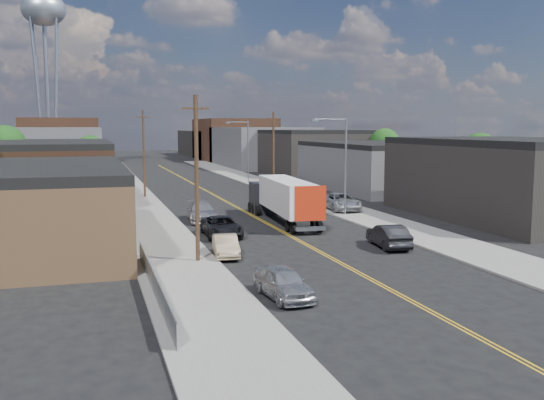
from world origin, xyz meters
TOP-DOWN VIEW (x-y plane):
  - ground at (0.00, 60.00)m, footprint 260.00×260.00m
  - centerline at (0.00, 45.00)m, footprint 0.32×120.00m
  - sidewalk_left at (-9.50, 45.00)m, footprint 5.00×140.00m
  - sidewalk_right at (9.50, 45.00)m, footprint 5.00×140.00m
  - warehouse_tan at (-18.00, 18.00)m, footprint 12.00×22.00m
  - warehouse_brown at (-18.00, 44.00)m, footprint 12.00×26.00m
  - industrial_right_a at (21.99, 20.00)m, footprint 14.00×22.00m
  - industrial_right_b at (22.00, 46.00)m, footprint 14.00×24.00m
  - industrial_right_c at (22.00, 72.00)m, footprint 14.00×22.00m
  - skyline_left_a at (-20.00, 95.00)m, footprint 16.00×30.00m
  - skyline_right_a at (20.00, 95.00)m, footprint 16.00×30.00m
  - skyline_left_b at (-20.00, 120.00)m, footprint 16.00×26.00m
  - skyline_right_b at (20.00, 120.00)m, footprint 16.00×26.00m
  - skyline_left_c at (-20.00, 140.00)m, footprint 16.00×40.00m
  - skyline_right_c at (20.00, 140.00)m, footprint 16.00×40.00m
  - water_tower at (-22.00, 110.00)m, footprint 9.00×9.00m
  - streetlight_near at (7.60, 25.00)m, footprint 3.39×0.25m
  - streetlight_far at (7.60, 60.00)m, footprint 3.39×0.25m
  - utility_pole_left_near at (-8.20, 10.00)m, footprint 1.60×0.26m
  - utility_pole_left_far at (-8.20, 45.00)m, footprint 1.60×0.26m
  - utility_pole_right at (8.20, 48.00)m, footprint 1.60×0.26m
  - chainlink_fence at (-11.50, 3.50)m, footprint 0.05×16.00m
  - tree_left_mid at (-23.94, 55.00)m, footprint 5.10×5.04m
  - tree_left_far at (-13.94, 62.00)m, footprint 4.35×4.20m
  - tree_right_near at (30.06, 36.00)m, footprint 4.60×4.48m
  - tree_right_far at (30.06, 60.00)m, footprint 4.85×4.76m
  - semi_truck at (1.50, 23.77)m, footprint 3.18×14.48m
  - car_left_a at (-5.61, 1.31)m, footprint 2.18×4.61m
  - car_left_b at (-6.21, 11.27)m, footprint 1.94×4.30m
  - car_left_c at (-5.00, 18.06)m, footprint 2.65×5.52m
  - car_left_d at (-5.07, 26.00)m, footprint 2.80×5.83m
  - car_right_oncoming at (5.00, 10.91)m, footprint 2.25×4.95m
  - car_right_lot_a at (8.92, 28.00)m, footprint 3.34×6.16m
  - car_right_lot_c at (8.20, 37.72)m, footprint 2.28×4.62m

SIDE VIEW (x-z plane):
  - ground at x=0.00m, z-range 0.00..0.00m
  - centerline at x=0.00m, z-range 0.00..0.01m
  - sidewalk_left at x=-9.50m, z-range 0.00..0.15m
  - sidewalk_right at x=9.50m, z-range 0.00..0.15m
  - chainlink_fence at x=-11.50m, z-range 0.04..1.27m
  - car_left_b at x=-6.21m, z-range 0.00..1.37m
  - car_left_c at x=-5.00m, z-range 0.00..1.52m
  - car_left_a at x=-5.61m, z-range 0.00..1.52m
  - car_right_oncoming at x=5.00m, z-range 0.00..1.57m
  - car_left_d at x=-5.07m, z-range 0.00..1.64m
  - car_right_lot_c at x=8.20m, z-range 0.15..1.67m
  - car_right_lot_a at x=8.92m, z-range 0.15..1.79m
  - semi_truck at x=1.50m, z-range 0.26..4.01m
  - warehouse_tan at x=-18.00m, z-range 0.00..5.60m
  - industrial_right_b at x=22.00m, z-range 0.00..6.10m
  - warehouse_brown at x=-18.00m, z-range 0.00..6.60m
  - skyline_left_c at x=-20.00m, z-range 0.00..7.00m
  - skyline_right_c at x=20.00m, z-range 0.00..7.00m
  - industrial_right_a at x=21.99m, z-range 0.00..7.10m
  - industrial_right_c at x=22.00m, z-range 0.00..7.60m
  - skyline_left_a at x=-20.00m, z-range 0.00..8.00m
  - skyline_right_a at x=20.00m, z-range 0.00..8.00m
  - tree_left_far at x=-13.94m, z-range 1.08..8.05m
  - tree_right_near at x=30.06m, z-range 1.15..8.59m
  - skyline_left_b at x=-20.00m, z-range 0.00..10.00m
  - skyline_right_b at x=20.00m, z-range 0.00..10.00m
  - utility_pole_left_near at x=-8.20m, z-range 0.14..10.14m
  - utility_pole_left_far at x=-8.20m, z-range 0.14..10.14m
  - utility_pole_right at x=8.20m, z-range 0.14..10.14m
  - tree_right_far at x=30.06m, z-range 1.22..9.13m
  - streetlight_near at x=7.60m, z-range 0.83..9.83m
  - streetlight_far at x=7.60m, z-range 0.83..9.83m
  - tree_left_mid at x=-23.94m, z-range 1.30..9.67m
  - water_tower at x=-22.00m, z-range 12.20..49.10m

